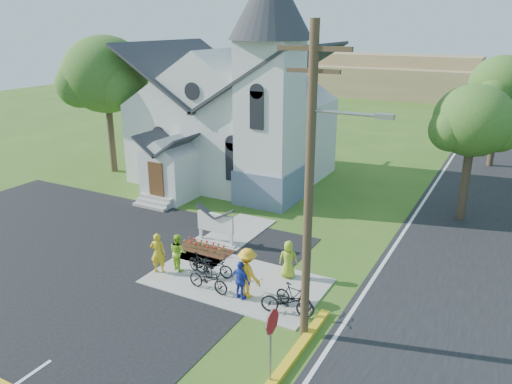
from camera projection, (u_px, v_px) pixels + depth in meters
The scene contains 23 objects.
ground at pixel (198, 278), 20.30m from camera, with size 120.00×120.00×0.00m, color #365C1A.
parking_lot at pixel (40, 261), 21.78m from camera, with size 20.00×16.00×0.02m, color black.
road at pixel (495, 206), 28.28m from camera, with size 8.00×90.00×0.02m, color black.
sidewalk at pixel (236, 281), 20.03m from camera, with size 7.00×4.00×0.05m, color gray.
church at pixel (236, 100), 31.46m from camera, with size 12.35×12.00×13.00m.
church_sign at pixel (215, 223), 23.17m from camera, with size 2.20×0.40×1.70m.
flower_bed at pixel (205, 250), 22.74m from camera, with size 2.60×1.10×0.07m, color #341B0E.
utility_pole at pixel (311, 180), 14.89m from camera, with size 3.45×0.28×10.00m.
stop_sign at pixel (272, 331), 13.78m from camera, with size 0.11×0.76×2.48m.
tree_lot_corner at pixel (106, 75), 32.79m from camera, with size 5.60×5.60×9.15m.
tree_road_near at pixel (474, 121), 24.78m from camera, with size 4.00×4.00×7.05m.
tree_road_mid at pixel (502, 85), 34.36m from camera, with size 4.40×4.40×7.80m.
distant_hills at pixel (466, 85), 64.98m from camera, with size 61.00×10.00×5.60m.
cyclist_0 at pixel (158, 253), 20.45m from camera, with size 0.63×0.41×1.73m, color gold.
bike_0 at pixel (208, 279), 19.13m from camera, with size 0.63×1.80×0.95m, color black.
cyclist_1 at pixel (178, 252), 20.74m from camera, with size 0.76×0.59×1.56m, color #99D728.
bike_1 at pixel (201, 264), 20.37m from camera, with size 0.43×1.52×0.91m, color black.
cyclist_2 at pixel (241, 280), 18.48m from camera, with size 0.89×0.37×1.52m, color #233BB3.
bike_2 at pixel (214, 266), 20.27m from camera, with size 0.60×1.72×0.90m, color black.
cyclist_3 at pixel (247, 273), 18.59m from camera, with size 1.26×0.72×1.95m, color #F2A81A.
bike_3 at pixel (294, 296), 18.02m from camera, with size 0.43×1.52×0.91m, color black.
cyclist_4 at pixel (288, 259), 20.07m from camera, with size 0.77×0.50×1.57m, color #8DAD20.
bike_4 at pixel (287, 302), 17.55m from camera, with size 0.68×1.95×1.02m, color black.
Camera 1 is at (10.66, -14.78, 9.89)m, focal length 35.00 mm.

